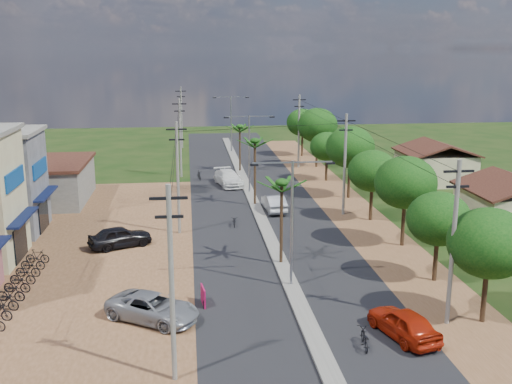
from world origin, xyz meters
TOP-DOWN VIEW (x-y plane):
  - ground at (0.00, 0.00)m, footprint 160.00×160.00m
  - road at (0.00, 15.00)m, footprint 12.00×110.00m
  - median at (0.00, 18.00)m, footprint 1.00×90.00m
  - dirt_lot_west at (-15.00, 8.00)m, footprint 18.00×46.00m
  - dirt_shoulder_east at (8.50, 15.00)m, footprint 5.00×90.00m
  - low_shed at (-21.00, 24.00)m, footprint 10.40×10.40m
  - house_east_far at (21.00, 28.00)m, footprint 7.60×7.50m
  - tree_east_a at (9.50, -6.00)m, footprint 4.40×4.40m
  - tree_east_b at (9.30, 0.00)m, footprint 4.00×4.00m
  - tree_east_c at (9.70, 7.00)m, footprint 4.60×4.60m
  - tree_east_d at (9.40, 14.00)m, footprint 4.20×4.20m
  - tree_east_e at (9.60, 22.00)m, footprint 4.80×4.80m
  - tree_east_f at (9.20, 30.00)m, footprint 3.80×3.80m
  - tree_east_g at (9.80, 38.00)m, footprint 5.00×5.00m
  - tree_east_h at (9.50, 46.00)m, footprint 4.40×4.40m
  - palm_median_near at (0.00, 4.00)m, footprint 2.00×2.00m
  - palm_median_mid at (0.00, 20.00)m, footprint 2.00×2.00m
  - palm_median_far at (0.00, 36.00)m, footprint 2.00×2.00m
  - streetlight_near at (0.00, 0.00)m, footprint 5.10×0.18m
  - streetlight_mid at (0.00, 25.00)m, footprint 5.10×0.18m
  - streetlight_far at (0.00, 50.00)m, footprint 5.10×0.18m
  - utility_pole_w_a at (-7.00, -10.00)m, footprint 1.60×0.24m
  - utility_pole_w_b at (-7.00, 12.00)m, footprint 1.60×0.24m
  - utility_pole_w_c at (-7.00, 34.00)m, footprint 1.60×0.24m
  - utility_pole_w_d at (-7.00, 55.00)m, footprint 1.60×0.24m
  - utility_pole_e_a at (7.50, -6.00)m, footprint 1.60×0.24m
  - utility_pole_e_b at (7.50, 16.00)m, footprint 1.60×0.24m
  - utility_pole_e_c at (7.50, 38.00)m, footprint 1.60×0.24m
  - car_red_near at (4.57, -7.29)m, footprint 3.05×4.88m
  - car_silver_mid at (1.50, 17.75)m, footprint 1.89×4.73m
  - car_white_far at (-1.89, 28.77)m, footprint 3.30×5.86m
  - car_parked_silver at (-8.27, -3.83)m, footprint 5.72×4.87m
  - car_parked_dark at (-11.36, 9.02)m, footprint 5.00×3.59m
  - moto_rider_east at (2.28, -8.10)m, footprint 0.86×1.87m
  - moto_rider_west_a at (-2.46, 13.46)m, footprint 0.66×1.64m
  - moto_rider_west_b at (-5.00, 31.90)m, footprint 0.78×1.83m
  - roadside_sign at (-5.50, -2.11)m, footprint 0.27×1.34m
  - parked_scooter_row at (-16.69, 0.34)m, footprint 1.72×12.42m

SIDE VIEW (x-z plane):
  - ground at x=0.00m, z-range 0.00..0.00m
  - dirt_shoulder_east at x=8.50m, z-range 0.00..0.03m
  - dirt_lot_west at x=-15.00m, z-range 0.00..0.04m
  - road at x=0.00m, z-range 0.00..0.04m
  - median at x=0.00m, z-range 0.00..0.18m
  - moto_rider_west_a at x=-2.46m, z-range 0.00..0.85m
  - moto_rider_east at x=2.28m, z-range 0.00..0.95m
  - parked_scooter_row at x=-16.69m, z-range 0.00..1.00m
  - moto_rider_west_b at x=-5.00m, z-range 0.00..1.07m
  - roadside_sign at x=-5.50m, z-range 0.00..1.11m
  - car_parked_silver at x=-8.27m, z-range 0.00..1.46m
  - car_silver_mid at x=1.50m, z-range 0.00..1.53m
  - car_red_near at x=4.57m, z-range 0.00..1.55m
  - car_parked_dark at x=-11.36m, z-range 0.00..1.58m
  - car_white_far at x=-1.89m, z-range 0.00..1.60m
  - low_shed at x=-21.00m, z-range -0.01..3.94m
  - house_east_far at x=21.00m, z-range 0.09..4.69m
  - tree_east_f at x=9.20m, z-range 1.13..6.64m
  - tree_east_b at x=9.30m, z-range 1.20..7.03m
  - tree_east_d at x=9.40m, z-range 1.27..7.41m
  - tree_east_a at x=9.50m, z-range 1.30..7.67m
  - tree_east_h at x=9.50m, z-range 1.38..7.90m
  - utility_pole_w_a at x=-7.00m, z-range 0.26..9.26m
  - utility_pole_w_b at x=-7.00m, z-range 0.26..9.26m
  - utility_pole_w_c at x=-7.00m, z-range 0.26..9.26m
  - utility_pole_w_d at x=-7.00m, z-range 0.26..9.26m
  - utility_pole_e_a at x=7.50m, z-range 0.26..9.26m
  - utility_pole_e_b at x=7.50m, z-range 0.26..9.26m
  - utility_pole_e_c at x=7.50m, z-range 0.26..9.26m
  - streetlight_near at x=0.00m, z-range 0.79..8.79m
  - streetlight_mid at x=0.00m, z-range 0.79..8.79m
  - streetlight_far at x=0.00m, z-range 0.79..8.79m
  - tree_east_c at x=9.70m, z-range 1.45..8.28m
  - tree_east_e at x=9.60m, z-range 1.52..8.66m
  - tree_east_g at x=9.80m, z-range 1.55..8.93m
  - palm_median_far at x=0.00m, z-range 2.34..8.19m
  - palm_median_near at x=0.00m, z-range 2.46..8.61m
  - palm_median_mid at x=0.00m, z-range 2.62..9.17m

